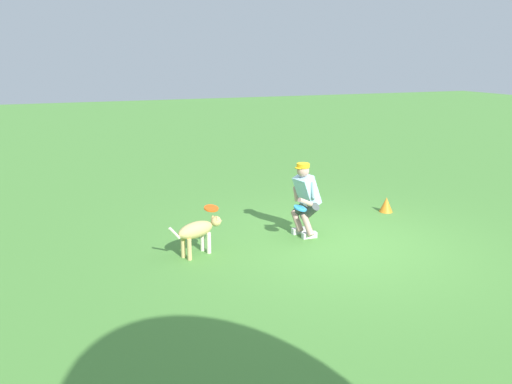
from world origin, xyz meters
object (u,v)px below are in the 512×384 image
(dog, at_px, (198,231))
(training_cone, at_px, (386,205))
(person, at_px, (305,197))
(frisbee_flying, at_px, (211,208))
(frisbee_held, at_px, (300,208))

(dog, distance_m, training_cone, 4.21)
(person, xyz_separation_m, dog, (1.95, 0.18, -0.30))
(frisbee_flying, relative_size, training_cone, 0.78)
(dog, relative_size, frisbee_flying, 4.29)
(frisbee_flying, relative_size, frisbee_held, 1.05)
(person, distance_m, dog, 1.98)
(frisbee_held, distance_m, training_cone, 2.64)
(dog, xyz_separation_m, training_cone, (-4.11, -0.86, -0.25))
(frisbee_flying, xyz_separation_m, training_cone, (-3.85, -0.72, -0.54))
(person, distance_m, frisbee_held, 0.40)
(dog, height_order, frisbee_held, frisbee_held)
(person, bearing_deg, training_cone, -175.66)
(frisbee_flying, bearing_deg, training_cone, -169.39)
(frisbee_flying, bearing_deg, frisbee_held, 169.72)
(frisbee_flying, height_order, frisbee_held, frisbee_flying)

